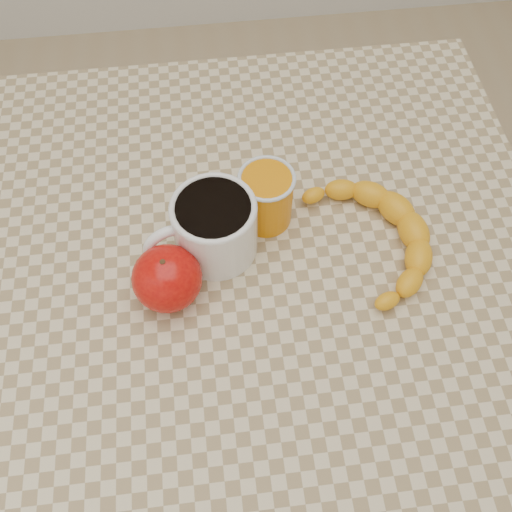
{
  "coord_description": "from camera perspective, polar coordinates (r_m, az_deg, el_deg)",
  "views": [
    {
      "loc": [
        -0.04,
        -0.37,
        1.39
      ],
      "look_at": [
        0.0,
        0.0,
        0.77
      ],
      "focal_mm": 40.0,
      "sensor_mm": 36.0,
      "label": 1
    }
  ],
  "objects": [
    {
      "name": "ground",
      "position": [
        1.44,
        -0.0,
        -16.02
      ],
      "size": [
        3.0,
        3.0,
        0.0
      ],
      "primitive_type": "plane",
      "color": "tan",
      "rests_on": "ground"
    },
    {
      "name": "coffee_mug",
      "position": [
        0.72,
        -4.36,
        3.0
      ],
      "size": [
        0.16,
        0.13,
        0.09
      ],
      "color": "white",
      "rests_on": "table"
    },
    {
      "name": "banana",
      "position": [
        0.76,
        11.83,
        1.96
      ],
      "size": [
        0.25,
        0.3,
        0.04
      ],
      "primitive_type": null,
      "rotation": [
        0.0,
        0.0,
        0.18
      ],
      "color": "#F6AA15",
      "rests_on": "table"
    },
    {
      "name": "table",
      "position": [
        0.82,
        -0.0,
        -3.83
      ],
      "size": [
        0.8,
        0.8,
        0.75
      ],
      "color": "beige",
      "rests_on": "ground"
    },
    {
      "name": "orange_juice_glass",
      "position": [
        0.75,
        1.03,
        5.9
      ],
      "size": [
        0.07,
        0.07,
        0.09
      ],
      "color": "orange",
      "rests_on": "table"
    },
    {
      "name": "apple",
      "position": [
        0.69,
        -8.88,
        -2.23
      ],
      "size": [
        0.09,
        0.09,
        0.08
      ],
      "color": "#9C0506",
      "rests_on": "table"
    }
  ]
}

